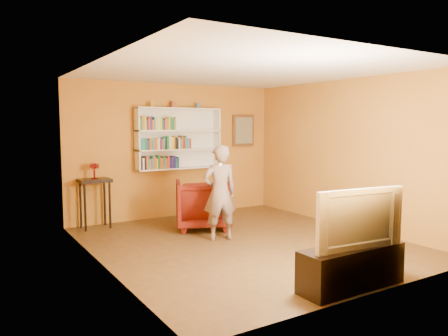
{
  "coord_description": "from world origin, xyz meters",
  "views": [
    {
      "loc": [
        -3.86,
        -5.62,
        1.86
      ],
      "look_at": [
        0.08,
        0.75,
        1.13
      ],
      "focal_mm": 35.0,
      "sensor_mm": 36.0,
      "label": 1
    }
  ],
  "objects_px": {
    "armchair": "(203,204)",
    "television": "(353,217)",
    "person": "(220,193)",
    "console_table": "(95,187)",
    "bookshelf": "(178,139)",
    "tv_cabinet": "(352,267)",
    "ruby_lustre": "(94,167)"
  },
  "relations": [
    {
      "from": "armchair",
      "to": "television",
      "type": "xyz_separation_m",
      "value": [
        0.03,
        -3.46,
        0.38
      ]
    },
    {
      "from": "television",
      "to": "person",
      "type": "bearing_deg",
      "value": 100.11
    },
    {
      "from": "console_table",
      "to": "television",
      "type": "distance_m",
      "value": 4.81
    },
    {
      "from": "bookshelf",
      "to": "tv_cabinet",
      "type": "xyz_separation_m",
      "value": [
        -0.05,
        -4.66,
        -1.35
      ]
    },
    {
      "from": "ruby_lustre",
      "to": "television",
      "type": "height_order",
      "value": "ruby_lustre"
    },
    {
      "from": "bookshelf",
      "to": "ruby_lustre",
      "type": "bearing_deg",
      "value": -174.76
    },
    {
      "from": "bookshelf",
      "to": "armchair",
      "type": "distance_m",
      "value": 1.66
    },
    {
      "from": "armchair",
      "to": "bookshelf",
      "type": "bearing_deg",
      "value": -69.67
    },
    {
      "from": "person",
      "to": "television",
      "type": "distance_m",
      "value": 2.62
    },
    {
      "from": "console_table",
      "to": "tv_cabinet",
      "type": "xyz_separation_m",
      "value": [
        1.69,
        -4.5,
        -0.5
      ]
    },
    {
      "from": "bookshelf",
      "to": "person",
      "type": "distance_m",
      "value": 2.21
    },
    {
      "from": "armchair",
      "to": "ruby_lustre",
      "type": "bearing_deg",
      "value": -7.7
    },
    {
      "from": "console_table",
      "to": "television",
      "type": "bearing_deg",
      "value": -69.4
    },
    {
      "from": "bookshelf",
      "to": "console_table",
      "type": "distance_m",
      "value": 1.94
    },
    {
      "from": "armchair",
      "to": "tv_cabinet",
      "type": "relative_size",
      "value": 0.72
    },
    {
      "from": "console_table",
      "to": "person",
      "type": "bearing_deg",
      "value": -51.38
    },
    {
      "from": "ruby_lustre",
      "to": "person",
      "type": "distance_m",
      "value": 2.43
    },
    {
      "from": "ruby_lustre",
      "to": "television",
      "type": "bearing_deg",
      "value": -69.4
    },
    {
      "from": "bookshelf",
      "to": "console_table",
      "type": "xyz_separation_m",
      "value": [
        -1.74,
        -0.16,
        -0.85
      ]
    },
    {
      "from": "bookshelf",
      "to": "television",
      "type": "relative_size",
      "value": 1.52
    },
    {
      "from": "bookshelf",
      "to": "armchair",
      "type": "height_order",
      "value": "bookshelf"
    },
    {
      "from": "armchair",
      "to": "person",
      "type": "bearing_deg",
      "value": 103.99
    },
    {
      "from": "armchair",
      "to": "tv_cabinet",
      "type": "xyz_separation_m",
      "value": [
        0.03,
        -3.46,
        -0.2
      ]
    },
    {
      "from": "console_table",
      "to": "television",
      "type": "height_order",
      "value": "television"
    },
    {
      "from": "ruby_lustre",
      "to": "tv_cabinet",
      "type": "height_order",
      "value": "ruby_lustre"
    },
    {
      "from": "tv_cabinet",
      "to": "person",
      "type": "bearing_deg",
      "value": 94.07
    },
    {
      "from": "armchair",
      "to": "person",
      "type": "distance_m",
      "value": 0.93
    },
    {
      "from": "television",
      "to": "ruby_lustre",
      "type": "bearing_deg",
      "value": 116.64
    },
    {
      "from": "console_table",
      "to": "ruby_lustre",
      "type": "relative_size",
      "value": 3.15
    },
    {
      "from": "console_table",
      "to": "ruby_lustre",
      "type": "xyz_separation_m",
      "value": [
        -0.0,
        0.0,
        0.36
      ]
    },
    {
      "from": "tv_cabinet",
      "to": "ruby_lustre",
      "type": "bearing_deg",
      "value": 110.6
    },
    {
      "from": "bookshelf",
      "to": "person",
      "type": "height_order",
      "value": "bookshelf"
    }
  ]
}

